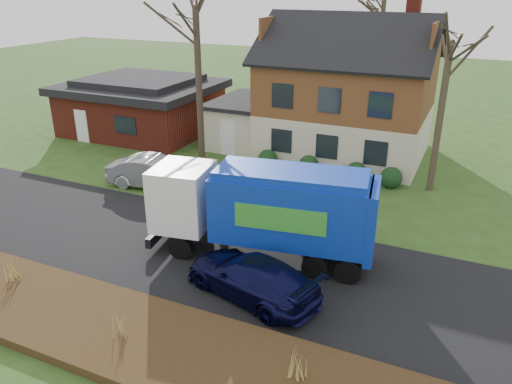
% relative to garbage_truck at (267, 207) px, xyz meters
% --- Properties ---
extents(ground, '(120.00, 120.00, 0.00)m').
position_rel_garbage_truck_xyz_m(ground, '(-2.61, -0.68, -2.07)').
color(ground, '#2D4517').
rests_on(ground, ground).
extents(road, '(80.00, 7.00, 0.02)m').
position_rel_garbage_truck_xyz_m(road, '(-2.61, -0.68, -2.06)').
color(road, black).
rests_on(road, ground).
extents(mulch_verge, '(80.00, 3.50, 0.30)m').
position_rel_garbage_truck_xyz_m(mulch_verge, '(-2.61, -5.98, -1.92)').
color(mulch_verge, black).
rests_on(mulch_verge, ground).
extents(main_house, '(12.95, 8.95, 9.26)m').
position_rel_garbage_truck_xyz_m(main_house, '(-1.13, 13.23, 1.96)').
color(main_house, beige).
rests_on(main_house, ground).
extents(ranch_house, '(9.80, 8.20, 3.70)m').
position_rel_garbage_truck_xyz_m(ranch_house, '(-14.61, 12.32, -0.26)').
color(ranch_house, maroon).
rests_on(ranch_house, ground).
extents(garbage_truck, '(8.62, 3.50, 3.59)m').
position_rel_garbage_truck_xyz_m(garbage_truck, '(0.00, 0.00, 0.00)').
color(garbage_truck, black).
rests_on(garbage_truck, ground).
extents(silver_sedan, '(4.95, 2.37, 1.56)m').
position_rel_garbage_truck_xyz_m(silver_sedan, '(-7.88, 4.10, -1.29)').
color(silver_sedan, '#A7ABAF').
rests_on(silver_sedan, ground).
extents(navy_wagon, '(5.25, 3.28, 1.42)m').
position_rel_garbage_truck_xyz_m(navy_wagon, '(0.54, -2.48, -1.36)').
color(navy_wagon, black).
rests_on(navy_wagon, ground).
extents(tree_front_east, '(3.71, 3.71, 10.31)m').
position_rel_garbage_truck_xyz_m(tree_front_east, '(4.84, 9.52, 6.31)').
color(tree_front_east, '#453929').
rests_on(tree_front_east, ground).
extents(grass_clump_west, '(0.38, 0.31, 1.01)m').
position_rel_garbage_truck_xyz_m(grass_clump_west, '(-7.03, -5.42, -1.26)').
color(grass_clump_west, tan).
rests_on(grass_clump_west, mulch_verge).
extents(grass_clump_mid, '(0.31, 0.25, 0.87)m').
position_rel_garbage_truck_xyz_m(grass_clump_mid, '(-1.85, -6.22, -1.34)').
color(grass_clump_mid, tan).
rests_on(grass_clump_mid, mulch_verge).
extents(grass_clump_east, '(0.36, 0.29, 0.89)m').
position_rel_garbage_truck_xyz_m(grass_clump_east, '(3.35, -5.75, -1.32)').
color(grass_clump_east, tan).
rests_on(grass_clump_east, mulch_verge).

